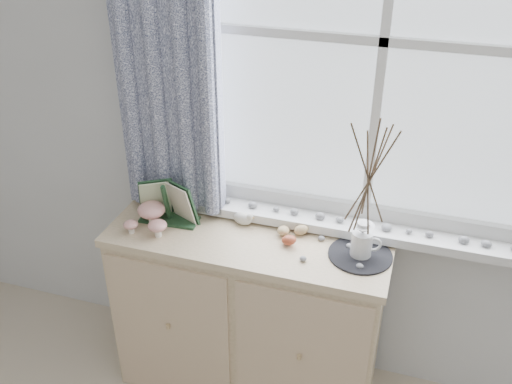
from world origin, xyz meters
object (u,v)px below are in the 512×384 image
sideboard (249,313)px  twig_pitcher (369,175)px  botanical_book (165,204)px  toadstool_cluster (151,215)px

sideboard → twig_pitcher: size_ratio=1.87×
botanical_book → sideboard: bearing=-0.8°
sideboard → twig_pitcher: (0.47, 0.01, 0.79)m
twig_pitcher → sideboard: bearing=164.1°
sideboard → toadstool_cluster: 0.64m
botanical_book → toadstool_cluster: size_ratio=1.51×
toadstool_cluster → botanical_book: bearing=45.2°
botanical_book → twig_pitcher: bearing=-1.8°
twig_pitcher → toadstool_cluster: bearing=168.0°
botanical_book → twig_pitcher: 0.88m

